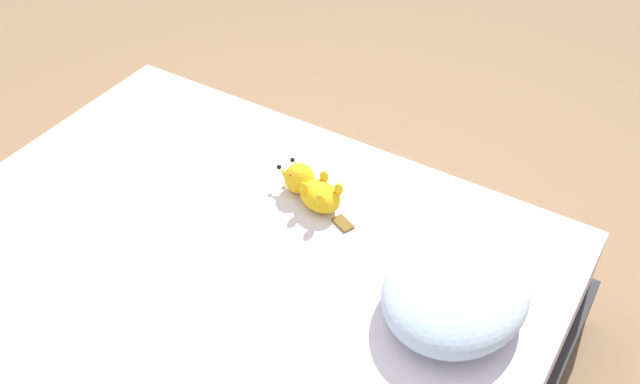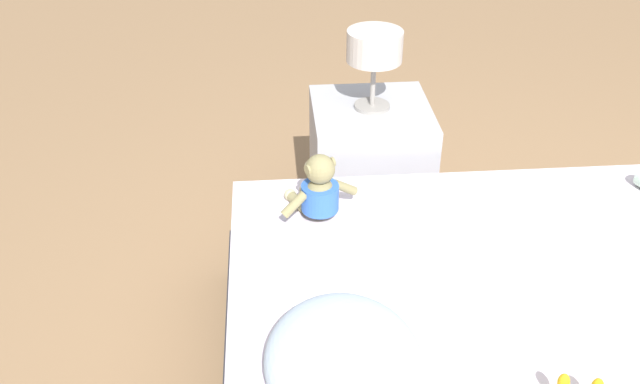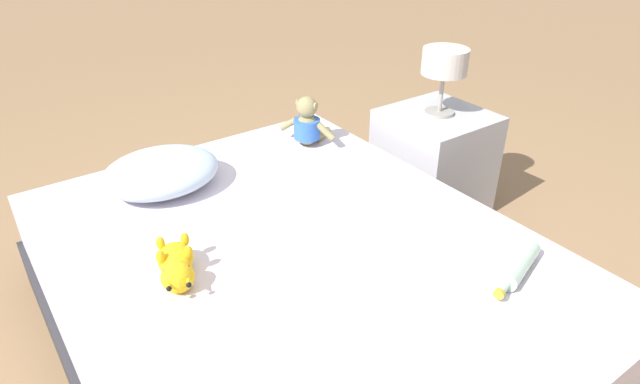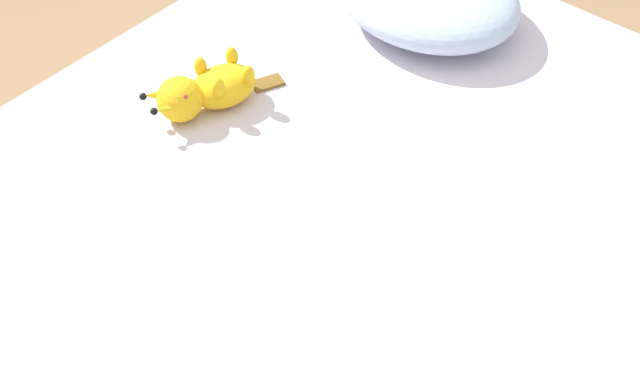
{
  "view_description": "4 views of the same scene",
  "coord_description": "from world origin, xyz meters",
  "px_view_note": "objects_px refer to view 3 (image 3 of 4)",
  "views": [
    {
      "loc": [
        1.06,
        0.99,
        1.99
      ],
      "look_at": [
        -0.38,
        0.11,
        0.5
      ],
      "focal_mm": 40.2,
      "sensor_mm": 36.0,
      "label": 1
    },
    {
      "loc": [
        -1.41,
        0.8,
        1.78
      ],
      "look_at": [
        0.49,
        0.65,
        0.54
      ],
      "focal_mm": 39.74,
      "sensor_mm": 36.0,
      "label": 2
    },
    {
      "loc": [
        -0.8,
        -1.27,
        1.53
      ],
      "look_at": [
        0.15,
        0.07,
        0.57
      ],
      "focal_mm": 30.6,
      "sensor_mm": 36.0,
      "label": 3
    },
    {
      "loc": [
        0.8,
        -0.95,
        1.77
      ],
      "look_at": [
        0.0,
        0.0,
        0.49
      ],
      "focal_mm": 51.9,
      "sensor_mm": 36.0,
      "label": 4
    }
  ],
  "objects_px": {
    "pillow": "(161,172)",
    "glass_bottle": "(518,266)",
    "nightstand": "(433,163)",
    "bedside_lamp": "(445,64)",
    "bed": "(297,297)",
    "plush_yellow_creature": "(176,266)",
    "plush_monkey": "(308,124)"
  },
  "relations": [
    {
      "from": "pillow",
      "to": "glass_bottle",
      "type": "bearing_deg",
      "value": -59.24
    },
    {
      "from": "nightstand",
      "to": "bedside_lamp",
      "type": "height_order",
      "value": "bedside_lamp"
    },
    {
      "from": "bed",
      "to": "pillow",
      "type": "xyz_separation_m",
      "value": [
        -0.21,
        0.65,
        0.3
      ]
    },
    {
      "from": "glass_bottle",
      "to": "bedside_lamp",
      "type": "height_order",
      "value": "bedside_lamp"
    },
    {
      "from": "nightstand",
      "to": "bedside_lamp",
      "type": "distance_m",
      "value": 0.51
    },
    {
      "from": "glass_bottle",
      "to": "plush_yellow_creature",
      "type": "bearing_deg",
      "value": 145.58
    },
    {
      "from": "glass_bottle",
      "to": "nightstand",
      "type": "bearing_deg",
      "value": 56.99
    },
    {
      "from": "bed",
      "to": "glass_bottle",
      "type": "xyz_separation_m",
      "value": [
        0.49,
        -0.53,
        0.26
      ]
    },
    {
      "from": "pillow",
      "to": "nightstand",
      "type": "relative_size",
      "value": 0.88
    },
    {
      "from": "plush_monkey",
      "to": "glass_bottle",
      "type": "bearing_deg",
      "value": -90.59
    },
    {
      "from": "glass_bottle",
      "to": "nightstand",
      "type": "xyz_separation_m",
      "value": [
        0.6,
        0.92,
        -0.2
      ]
    },
    {
      "from": "plush_monkey",
      "to": "glass_bottle",
      "type": "xyz_separation_m",
      "value": [
        -0.01,
        -1.18,
        -0.06
      ]
    },
    {
      "from": "glass_bottle",
      "to": "bedside_lamp",
      "type": "xyz_separation_m",
      "value": [
        0.6,
        0.92,
        0.31
      ]
    },
    {
      "from": "bed",
      "to": "plush_yellow_creature",
      "type": "distance_m",
      "value": 0.48
    },
    {
      "from": "plush_monkey",
      "to": "glass_bottle",
      "type": "relative_size",
      "value": 0.92
    },
    {
      "from": "plush_monkey",
      "to": "glass_bottle",
      "type": "distance_m",
      "value": 1.18
    },
    {
      "from": "pillow",
      "to": "bed",
      "type": "bearing_deg",
      "value": -71.99
    },
    {
      "from": "pillow",
      "to": "plush_monkey",
      "type": "relative_size",
      "value": 1.75
    },
    {
      "from": "glass_bottle",
      "to": "pillow",
      "type": "bearing_deg",
      "value": 120.76
    },
    {
      "from": "pillow",
      "to": "bedside_lamp",
      "type": "height_order",
      "value": "bedside_lamp"
    },
    {
      "from": "pillow",
      "to": "nightstand",
      "type": "distance_m",
      "value": 1.34
    },
    {
      "from": "plush_yellow_creature",
      "to": "bedside_lamp",
      "type": "distance_m",
      "value": 1.54
    },
    {
      "from": "glass_bottle",
      "to": "bed",
      "type": "bearing_deg",
      "value": 132.79
    },
    {
      "from": "plush_yellow_creature",
      "to": "bed",
      "type": "bearing_deg",
      "value": -10.67
    },
    {
      "from": "bed",
      "to": "glass_bottle",
      "type": "bearing_deg",
      "value": -47.21
    },
    {
      "from": "bed",
      "to": "plush_yellow_creature",
      "type": "height_order",
      "value": "plush_yellow_creature"
    },
    {
      "from": "pillow",
      "to": "bedside_lamp",
      "type": "xyz_separation_m",
      "value": [
        1.3,
        -0.25,
        0.27
      ]
    },
    {
      "from": "glass_bottle",
      "to": "bedside_lamp",
      "type": "bearing_deg",
      "value": 56.99
    },
    {
      "from": "pillow",
      "to": "glass_bottle",
      "type": "relative_size",
      "value": 1.61
    },
    {
      "from": "plush_monkey",
      "to": "plush_yellow_creature",
      "type": "distance_m",
      "value": 1.06
    },
    {
      "from": "bed",
      "to": "nightstand",
      "type": "bearing_deg",
      "value": 19.88
    },
    {
      "from": "nightstand",
      "to": "plush_monkey",
      "type": "bearing_deg",
      "value": 156.23
    }
  ]
}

